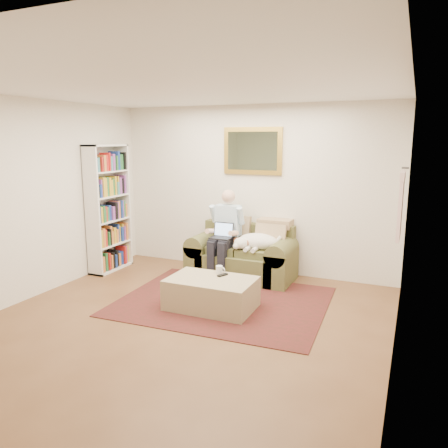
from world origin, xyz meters
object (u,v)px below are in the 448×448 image
Objects in this scene: ottoman at (211,294)px; bookshelf at (108,208)px; seated_man at (224,235)px; sleeping_dog at (258,241)px; sofa at (242,260)px; laptop at (222,234)px; coffee_mug at (219,270)px.

bookshelf is (-2.21, 0.86, 0.81)m from ottoman.
seated_man is 0.53m from sleeping_dog.
sleeping_dog is at bearing -15.74° from sofa.
laptop is 3.07× the size of coffee_mug.
laptop is 0.47× the size of sleeping_dog.
sleeping_dog is at bearing 9.16° from bookshelf.
ottoman is at bearing -89.96° from coffee_mug.
ottoman is (0.35, -1.18, -0.47)m from seated_man.
sleeping_dog reaches higher than coffee_mug.
seated_man is 4.33× the size of laptop.
sofa is 2.43× the size of sleeping_dog.
bookshelf reaches higher than coffee_mug.
bookshelf is at bearing -167.53° from sofa.
seated_man is 1.92m from bookshelf.
ottoman is 2.51m from bookshelf.
sofa is 1.33m from ottoman.
sofa reaches higher than sleeping_dog.
laptop is (-0.24, -0.21, 0.42)m from sofa.
seated_man reaches higher than coffee_mug.
sleeping_dog is 1.32m from ottoman.
ottoman is at bearing -72.65° from laptop.
sofa is 0.44m from sleeping_dog.
laptop is 1.28m from ottoman.
bookshelf reaches higher than seated_man.
sofa reaches higher than coffee_mug.
sleeping_dog is at bearing 13.64° from laptop.
sleeping_dog is 1.04m from coffee_mug.
bookshelf is at bearing -170.27° from seated_man.
seated_man is at bearing 110.35° from coffee_mug.
seated_man is 1.25× the size of ottoman.
laptop is at bearing -166.36° from sleeping_dog.
sleeping_dog reaches higher than ottoman.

